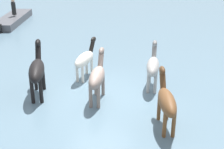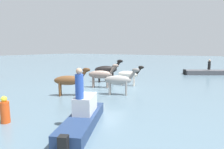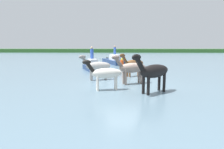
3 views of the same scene
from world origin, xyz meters
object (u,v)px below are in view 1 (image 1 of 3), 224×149
horse_mid_herd (85,59)px  person_spotter_bow (14,7)px  horse_chestnut_trailing (153,66)px  horse_pinto_flank (97,77)px  horse_rear_stallion (167,101)px  boat_skiff_near (13,21)px  horse_gray_outer (37,70)px

horse_mid_herd → person_spotter_bow: person_spotter_bow is taller
horse_chestnut_trailing → horse_mid_herd: bearing=80.5°
horse_pinto_flank → horse_chestnut_trailing: bearing=-54.6°
horse_pinto_flank → horse_rear_stallion: horse_pinto_flank is taller
horse_mid_herd → horse_rear_stallion: horse_rear_stallion is taller
horse_pinto_flank → horse_mid_herd: (-1.57, -1.77, -0.10)m
horse_chestnut_trailing → person_spotter_bow: bearing=48.2°
horse_chestnut_trailing → person_spotter_bow: size_ratio=1.91×
horse_rear_stallion → boat_skiff_near: 17.30m
horse_gray_outer → person_spotter_bow: (-7.96, -10.11, 0.02)m
horse_pinto_flank → boat_skiff_near: size_ratio=0.44×
horse_gray_outer → person_spotter_bow: horse_gray_outer is taller
horse_pinto_flank → boat_skiff_near: horse_pinto_flank is taller
horse_gray_outer → boat_skiff_near: 12.87m
horse_rear_stallion → person_spotter_bow: size_ratio=1.81×
horse_gray_outer → boat_skiff_near: (-7.80, -10.19, -0.95)m
horse_pinto_flank → boat_skiff_near: 14.32m
boat_skiff_near → person_spotter_bow: person_spotter_bow is taller
boat_skiff_near → person_spotter_bow: size_ratio=4.51×
horse_mid_herd → boat_skiff_near: bearing=52.3°
horse_chestnut_trailing → horse_rear_stallion: size_ratio=1.05×
horse_chestnut_trailing → boat_skiff_near: 14.64m
horse_chestnut_trailing → horse_pinto_flank: 2.68m
person_spotter_bow → horse_rear_stallion: bearing=64.6°
horse_pinto_flank → horse_rear_stallion: 3.17m
horse_chestnut_trailing → horse_gray_outer: size_ratio=0.98×
horse_pinto_flank → horse_mid_herd: size_ratio=1.07×
horse_pinto_flank → horse_gray_outer: (0.94, -2.35, 0.10)m
horse_mid_herd → person_spotter_bow: 12.02m
horse_pinto_flank → horse_gray_outer: horse_gray_outer is taller
horse_pinto_flank → boat_skiff_near: (-6.86, -12.54, -0.85)m
horse_mid_herd → person_spotter_bow: size_ratio=1.84×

